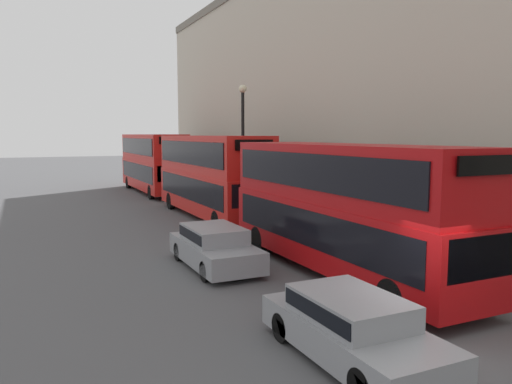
% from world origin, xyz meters
% --- Properties ---
extents(ground_plane, '(200.00, 200.00, 0.00)m').
position_xyz_m(ground_plane, '(0.00, 0.00, 0.00)').
color(ground_plane, '#515154').
extents(bus_leading, '(2.59, 10.76, 4.15)m').
position_xyz_m(bus_leading, '(1.60, 5.38, 2.30)').
color(bus_leading, '#B20C0F').
rests_on(bus_leading, ground).
extents(bus_second_in_queue, '(2.59, 11.06, 4.40)m').
position_xyz_m(bus_second_in_queue, '(1.60, 17.51, 2.42)').
color(bus_second_in_queue, red).
rests_on(bus_second_in_queue, ground).
extents(bus_third_in_queue, '(2.59, 11.23, 4.47)m').
position_xyz_m(bus_third_in_queue, '(1.60, 30.43, 2.46)').
color(bus_third_in_queue, red).
rests_on(bus_third_in_queue, ground).
extents(car_dark_sedan, '(1.83, 4.39, 1.32)m').
position_xyz_m(car_dark_sedan, '(-1.80, 0.19, 0.70)').
color(car_dark_sedan, gray).
rests_on(car_dark_sedan, ground).
extents(car_hatchback, '(1.88, 4.44, 1.39)m').
position_xyz_m(car_hatchback, '(-1.80, 7.89, 0.74)').
color(car_hatchback, gray).
rests_on(car_hatchback, ground).
extents(street_lamp, '(0.44, 0.44, 7.19)m').
position_xyz_m(street_lamp, '(3.74, 18.11, 4.38)').
color(street_lamp, black).
rests_on(street_lamp, ground).
extents(pedestrian, '(0.36, 0.36, 1.55)m').
position_xyz_m(pedestrian, '(4.54, 12.64, 0.71)').
color(pedestrian, maroon).
rests_on(pedestrian, ground).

